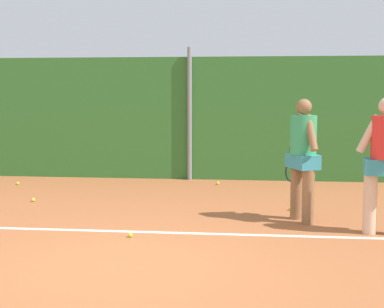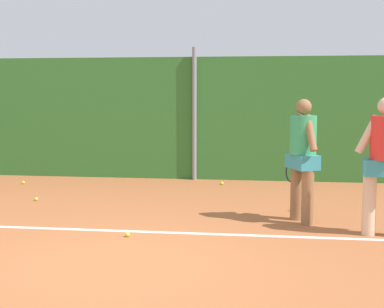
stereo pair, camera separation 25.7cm
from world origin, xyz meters
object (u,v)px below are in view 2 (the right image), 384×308
object	(u,v)px
tennis_ball_4	(128,234)
tennis_ball_8	(222,183)
tennis_ball_6	(291,209)
tennis_ball_10	(23,183)
tennis_ball_3	(36,199)
player_midcourt	(303,154)

from	to	relation	value
tennis_ball_4	tennis_ball_8	xyz separation A→B (m)	(0.88, 4.58, 0.00)
tennis_ball_6	tennis_ball_4	bearing A→B (deg)	-137.87
tennis_ball_10	tennis_ball_6	bearing A→B (deg)	-20.06
tennis_ball_8	tennis_ball_4	bearing A→B (deg)	-100.90
tennis_ball_3	tennis_ball_6	xyz separation A→B (m)	(4.55, -0.27, 0.00)
player_midcourt	tennis_ball_6	xyz separation A→B (m)	(-0.13, 0.79, -1.01)
player_midcourt	tennis_ball_4	world-z (taller)	player_midcourt
player_midcourt	tennis_ball_8	xyz separation A→B (m)	(-1.51, 3.33, -1.01)
tennis_ball_4	tennis_ball_10	world-z (taller)	same
tennis_ball_3	tennis_ball_6	world-z (taller)	same
tennis_ball_6	tennis_ball_10	distance (m)	5.96
player_midcourt	tennis_ball_6	distance (m)	1.29
tennis_ball_4	tennis_ball_10	distance (m)	5.28
tennis_ball_8	player_midcourt	bearing A→B (deg)	-65.69
tennis_ball_6	tennis_ball_3	bearing A→B (deg)	176.62
tennis_ball_4	tennis_ball_6	world-z (taller)	same
tennis_ball_8	tennis_ball_10	distance (m)	4.25
tennis_ball_6	tennis_ball_10	xyz separation A→B (m)	(-5.60, 2.04, 0.00)
tennis_ball_6	tennis_ball_10	size ratio (longest dim) A/B	1.00
tennis_ball_6	tennis_ball_10	bearing A→B (deg)	159.94
tennis_ball_3	tennis_ball_4	world-z (taller)	same
player_midcourt	tennis_ball_10	xyz separation A→B (m)	(-5.72, 2.84, -1.01)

